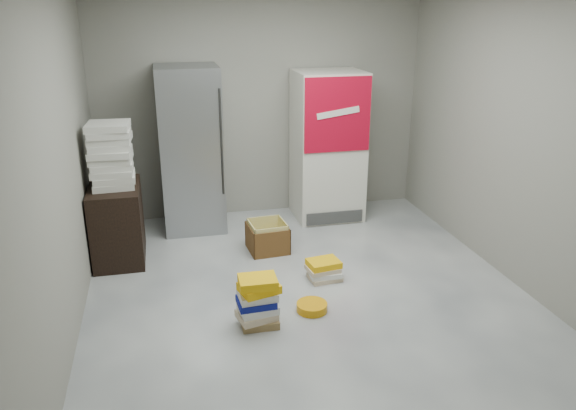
# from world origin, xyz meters

# --- Properties ---
(ground) EXTENTS (5.00, 5.00, 0.00)m
(ground) POSITION_xyz_m (0.00, 0.00, 0.00)
(ground) COLOR silver
(ground) RESTS_ON ground
(room_shell) EXTENTS (4.04, 5.04, 2.82)m
(room_shell) POSITION_xyz_m (0.00, 0.00, 1.80)
(room_shell) COLOR gray
(room_shell) RESTS_ON ground
(steel_fridge) EXTENTS (0.70, 0.72, 1.90)m
(steel_fridge) POSITION_xyz_m (-0.90, 2.13, 0.95)
(steel_fridge) COLOR #A3A6AB
(steel_fridge) RESTS_ON ground
(coke_cooler) EXTENTS (0.80, 0.73, 1.80)m
(coke_cooler) POSITION_xyz_m (0.75, 2.12, 0.90)
(coke_cooler) COLOR silver
(coke_cooler) RESTS_ON ground
(wood_shelf) EXTENTS (0.50, 0.80, 0.80)m
(wood_shelf) POSITION_xyz_m (-1.73, 1.40, 0.40)
(wood_shelf) COLOR black
(wood_shelf) RESTS_ON ground
(supply_box_stack) EXTENTS (0.43, 0.44, 0.65)m
(supply_box_stack) POSITION_xyz_m (-1.72, 1.40, 1.12)
(supply_box_stack) COLOR silver
(supply_box_stack) RESTS_ON wood_shelf
(phonebook_stack_main) EXTENTS (0.38, 0.31, 0.45)m
(phonebook_stack_main) POSITION_xyz_m (-0.54, -0.22, 0.23)
(phonebook_stack_main) COLOR olive
(phonebook_stack_main) RESTS_ON ground
(phonebook_stack_side) EXTENTS (0.34, 0.28, 0.20)m
(phonebook_stack_side) POSITION_xyz_m (0.23, 0.45, 0.10)
(phonebook_stack_side) COLOR beige
(phonebook_stack_side) RESTS_ON ground
(cardboard_box) EXTENTS (0.44, 0.44, 0.33)m
(cardboard_box) POSITION_xyz_m (-0.18, 1.24, 0.14)
(cardboard_box) COLOR gold
(cardboard_box) RESTS_ON ground
(bucket_lid) EXTENTS (0.30, 0.30, 0.07)m
(bucket_lid) POSITION_xyz_m (-0.04, -0.10, 0.04)
(bucket_lid) COLOR orange
(bucket_lid) RESTS_ON ground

